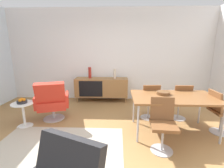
# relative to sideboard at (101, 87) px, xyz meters

# --- Properties ---
(ground_plane) EXTENTS (8.32, 8.32, 0.00)m
(ground_plane) POSITION_rel_sideboard_xyz_m (0.25, -2.30, -0.44)
(ground_plane) COLOR #9E7242
(wall_back) EXTENTS (6.80, 0.12, 2.80)m
(wall_back) POSITION_rel_sideboard_xyz_m (0.25, 0.30, 0.96)
(wall_back) COLOR white
(wall_back) RESTS_ON ground_plane
(sideboard) EXTENTS (1.60, 0.45, 0.72)m
(sideboard) POSITION_rel_sideboard_xyz_m (0.00, 0.00, 0.00)
(sideboard) COLOR olive
(sideboard) RESTS_ON ground_plane
(vase_cobalt) EXTENTS (0.09, 0.09, 0.34)m
(vase_cobalt) POSITION_rel_sideboard_xyz_m (-0.35, 0.00, 0.45)
(vase_cobalt) COLOR maroon
(vase_cobalt) RESTS_ON sideboard
(vase_sculptural_dark) EXTENTS (0.08, 0.08, 0.29)m
(vase_sculptural_dark) POSITION_rel_sideboard_xyz_m (0.41, 0.00, 0.43)
(vase_sculptural_dark) COLOR beige
(vase_sculptural_dark) RESTS_ON sideboard
(dining_table) EXTENTS (1.60, 0.90, 0.74)m
(dining_table) POSITION_rel_sideboard_xyz_m (1.59, -1.81, 0.26)
(dining_table) COLOR brown
(dining_table) RESTS_ON ground_plane
(wooden_bowl_on_table) EXTENTS (0.26, 0.26, 0.06)m
(wooden_bowl_on_table) POSITION_rel_sideboard_xyz_m (1.41, -1.69, 0.33)
(wooden_bowl_on_table) COLOR brown
(wooden_bowl_on_table) RESTS_ON dining_table
(dining_chair_back_left) EXTENTS (0.42, 0.45, 0.86)m
(dining_chair_back_left) POSITION_rel_sideboard_xyz_m (1.24, -1.25, 0.03)
(dining_chair_back_left) COLOR brown
(dining_chair_back_left) RESTS_ON ground_plane
(dining_chair_front_left) EXTENTS (0.42, 0.45, 0.86)m
(dining_chair_front_left) POSITION_rel_sideboard_xyz_m (1.24, -2.37, 0.03)
(dining_chair_front_left) COLOR brown
(dining_chair_front_left) RESTS_ON ground_plane
(dining_chair_far_end) EXTENTS (0.44, 0.42, 0.86)m
(dining_chair_far_end) POSITION_rel_sideboard_xyz_m (2.48, -1.81, 0.03)
(dining_chair_far_end) COLOR brown
(dining_chair_far_end) RESTS_ON ground_plane
(dining_chair_back_right) EXTENTS (0.40, 0.43, 0.86)m
(dining_chair_back_right) POSITION_rel_sideboard_xyz_m (1.94, -1.25, 0.03)
(dining_chair_back_right) COLOR brown
(dining_chair_back_right) RESTS_ON ground_plane
(lounge_chair_red) EXTENTS (0.83, 0.80, 0.95)m
(lounge_chair_red) POSITION_rel_sideboard_xyz_m (-0.98, -1.39, 0.03)
(lounge_chair_red) COLOR red
(lounge_chair_red) RESTS_ON ground_plane
(side_table_round) EXTENTS (0.44, 0.44, 0.52)m
(side_table_round) POSITION_rel_sideboard_xyz_m (-1.48, -1.70, -0.12)
(side_table_round) COLOR white
(side_table_round) RESTS_ON ground_plane
(fruit_bowl) EXTENTS (0.20, 0.20, 0.11)m
(fruit_bowl) POSITION_rel_sideboard_xyz_m (-1.48, -1.70, 0.12)
(fruit_bowl) COLOR #262628
(fruit_bowl) RESTS_ON side_table_round
(area_rug) EXTENTS (2.20, 1.70, 0.01)m
(area_rug) POSITION_rel_sideboard_xyz_m (-0.49, -2.59, -0.44)
(area_rug) COLOR #B7AD99
(area_rug) RESTS_ON ground_plane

